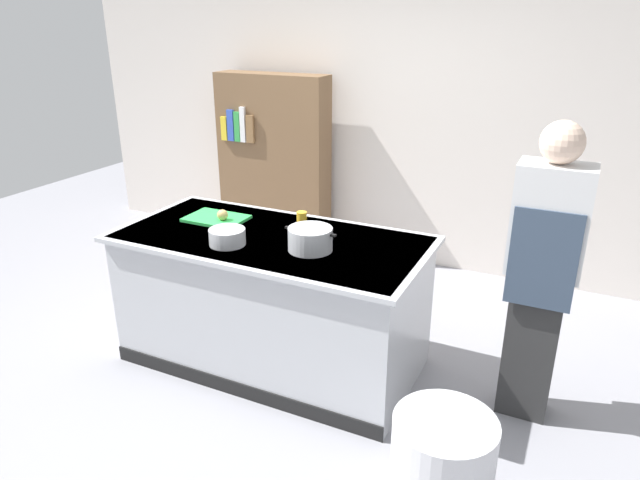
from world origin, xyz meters
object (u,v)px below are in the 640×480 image
(trash_bin, at_px, (441,467))
(person_chef, at_px, (542,270))
(stock_pot, at_px, (310,239))
(mixing_bowl, at_px, (227,237))
(bookshelf, at_px, (274,164))
(juice_cup, at_px, (302,219))
(onion, at_px, (223,215))

(trash_bin, xyz_separation_m, person_chef, (0.25, 0.95, 0.66))
(stock_pot, height_order, mixing_bowl, stock_pot)
(stock_pot, distance_m, bookshelf, 2.31)
(mixing_bowl, bearing_deg, person_chef, 12.65)
(mixing_bowl, bearing_deg, juice_cup, 61.36)
(onion, relative_size, bookshelf, 0.04)
(stock_pot, bearing_deg, mixing_bowl, -164.14)
(stock_pot, bearing_deg, bookshelf, 125.40)
(juice_cup, xyz_separation_m, trash_bin, (1.25, -1.03, -0.69))
(onion, height_order, stock_pot, stock_pot)
(trash_bin, bearing_deg, mixing_bowl, 159.85)
(person_chef, distance_m, bookshelf, 3.07)
(stock_pot, distance_m, person_chef, 1.30)
(mixing_bowl, xyz_separation_m, person_chef, (1.77, 0.40, -0.04))
(onion, height_order, trash_bin, onion)
(onion, xyz_separation_m, bookshelf, (-0.60, 1.71, -0.10))
(stock_pot, xyz_separation_m, trash_bin, (1.02, -0.69, -0.71))
(stock_pot, bearing_deg, trash_bin, -34.26)
(onion, height_order, juice_cup, juice_cup)
(onion, height_order, person_chef, person_chef)
(trash_bin, bearing_deg, bookshelf, 132.45)
(stock_pot, xyz_separation_m, mixing_bowl, (-0.49, -0.14, -0.02))
(stock_pot, bearing_deg, onion, 167.14)
(mixing_bowl, xyz_separation_m, juice_cup, (0.26, 0.48, 0.00))
(stock_pot, relative_size, trash_bin, 0.64)
(juice_cup, height_order, person_chef, person_chef)
(mixing_bowl, bearing_deg, bookshelf, 112.70)
(juice_cup, relative_size, trash_bin, 0.19)
(onion, height_order, bookshelf, bookshelf)
(trash_bin, height_order, person_chef, person_chef)
(person_chef, bearing_deg, juice_cup, 77.92)
(trash_bin, bearing_deg, person_chef, 74.99)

